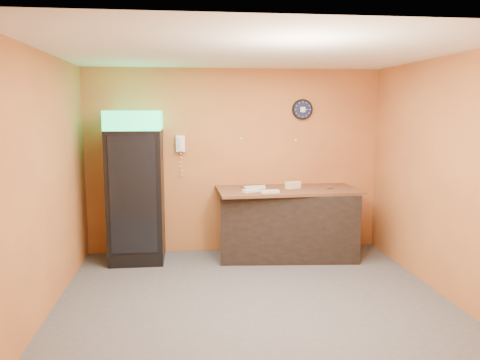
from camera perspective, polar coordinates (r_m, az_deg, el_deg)
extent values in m
plane|color=#47474C|center=(5.61, 1.62, -14.32)|extent=(4.50, 4.50, 0.00)
cube|color=#C47837|center=(7.20, -0.63, 2.32)|extent=(4.50, 0.02, 2.80)
cube|color=#C47837|center=(5.39, -22.73, -0.45)|extent=(0.02, 4.00, 2.80)
cube|color=#C47837|center=(5.98, 23.53, 0.34)|extent=(0.02, 4.00, 2.80)
cube|color=white|center=(5.21, 1.75, 15.38)|extent=(4.50, 4.00, 0.02)
cube|color=black|center=(6.91, -12.51, -1.92)|extent=(0.77, 0.77, 1.90)
cube|color=#1BE981|center=(6.80, -12.81, 7.11)|extent=(0.77, 0.77, 0.27)
cube|color=black|center=(6.52, -12.85, -1.82)|extent=(0.63, 0.03, 1.63)
cube|color=black|center=(7.04, 5.76, -5.35)|extent=(2.05, 1.06, 0.99)
cylinder|color=black|center=(7.31, 7.60, 8.52)|extent=(0.31, 0.05, 0.31)
cylinder|color=#0F1433|center=(7.29, 7.65, 8.52)|extent=(0.27, 0.01, 0.27)
cube|color=white|center=(7.28, 7.67, 8.52)|extent=(0.08, 0.00, 0.08)
cube|color=white|center=(7.09, -7.27, 4.41)|extent=(0.13, 0.08, 0.24)
cube|color=white|center=(7.04, -7.27, 4.38)|extent=(0.06, 0.04, 0.20)
cube|color=brown|center=(6.94, 5.83, -1.22)|extent=(2.10, 1.05, 0.04)
cube|color=beige|center=(6.96, 6.47, -0.83)|extent=(0.25, 0.16, 0.05)
cube|color=beige|center=(6.95, 6.48, -0.42)|extent=(0.25, 0.16, 0.05)
cube|color=silver|center=(6.62, 1.38, -1.31)|extent=(0.27, 0.20, 0.04)
cube|color=silver|center=(6.56, 3.66, -1.42)|extent=(0.27, 0.13, 0.04)
cube|color=silver|center=(6.86, 1.80, -0.93)|extent=(0.32, 0.17, 0.04)
cylinder|color=silver|center=(7.02, 3.01, -0.67)|extent=(0.06, 0.06, 0.06)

